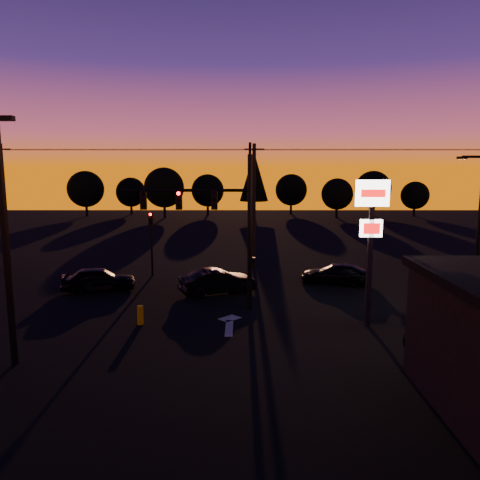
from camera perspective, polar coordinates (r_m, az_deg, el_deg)
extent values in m
plane|color=black|center=(21.06, -2.79, -11.60)|extent=(120.00, 120.00, 0.00)
cube|color=beige|center=(21.98, -1.34, -10.68)|extent=(0.35, 2.20, 0.01)
cube|color=beige|center=(23.31, -1.25, -9.53)|extent=(1.20, 1.20, 0.01)
cylinder|color=black|center=(23.94, 1.19, 0.81)|extent=(0.24, 0.24, 8.00)
cylinder|color=black|center=(23.71, 1.23, 10.91)|extent=(0.14, 0.52, 0.76)
cylinder|color=black|center=(23.89, -6.65, 6.04)|extent=(6.50, 0.16, 0.16)
cube|color=black|center=(23.79, -3.15, 4.86)|extent=(0.32, 0.22, 0.95)
sphere|color=black|center=(23.64, -3.17, 5.69)|extent=(0.18, 0.18, 0.18)
sphere|color=black|center=(23.66, -3.16, 4.96)|extent=(0.18, 0.18, 0.18)
sphere|color=black|center=(23.68, -3.16, 4.24)|extent=(0.18, 0.18, 0.18)
cube|color=black|center=(23.96, -7.46, 4.83)|extent=(0.32, 0.22, 0.95)
sphere|color=#FF0705|center=(23.81, -7.52, 5.65)|extent=(0.18, 0.18, 0.18)
sphere|color=black|center=(23.83, -7.51, 4.93)|extent=(0.18, 0.18, 0.18)
sphere|color=black|center=(23.85, -7.49, 4.21)|extent=(0.18, 0.18, 0.18)
cube|color=black|center=(24.26, -11.70, 4.77)|extent=(0.32, 0.22, 0.95)
sphere|color=black|center=(24.11, -11.78, 5.58)|extent=(0.18, 0.18, 0.18)
sphere|color=black|center=(24.13, -11.76, 4.87)|extent=(0.18, 0.18, 0.18)
sphere|color=black|center=(24.15, -11.74, 4.16)|extent=(0.18, 0.18, 0.18)
cube|color=black|center=(24.19, 1.61, -2.48)|extent=(0.22, 0.18, 0.28)
cylinder|color=black|center=(32.26, -10.71, -1.18)|extent=(0.14, 0.14, 3.60)
cube|color=black|center=(31.96, -10.82, 2.53)|extent=(0.30, 0.20, 0.90)
sphere|color=#FF0705|center=(31.81, -10.87, 3.08)|extent=(0.18, 0.18, 0.18)
sphere|color=black|center=(31.84, -10.86, 2.57)|extent=(0.18, 0.18, 0.18)
sphere|color=black|center=(31.87, -10.85, 2.07)|extent=(0.18, 0.18, 0.18)
cube|color=black|center=(18.97, -26.65, -0.78)|extent=(0.18, 0.18, 9.00)
cube|color=black|center=(18.66, -26.67, 13.12)|extent=(0.55, 0.30, 0.18)
cube|color=black|center=(22.42, 15.53, -2.16)|extent=(0.22, 0.22, 6.40)
cube|color=white|center=(22.05, 15.85, 5.52)|extent=(1.50, 0.25, 1.20)
cube|color=red|center=(21.92, 15.95, 5.49)|extent=(1.10, 0.02, 0.35)
cube|color=white|center=(22.20, 15.68, 1.39)|extent=(1.00, 0.22, 0.80)
cube|color=red|center=(22.07, 15.77, 1.35)|extent=(0.75, 0.02, 0.50)
cylinder|color=black|center=(28.54, 27.10, 1.14)|extent=(0.20, 0.20, 8.00)
cylinder|color=black|center=(28.07, 26.57, 9.06)|extent=(1.20, 0.14, 0.14)
cube|color=black|center=(27.81, 25.44, 9.05)|extent=(0.50, 0.22, 0.14)
plane|color=#FFB759|center=(27.81, 25.43, 8.88)|extent=(0.35, 0.35, 0.00)
cylinder|color=black|center=(37.86, -26.72, 3.63)|extent=(0.26, 0.26, 9.00)
cube|color=black|center=(37.77, -27.16, 9.82)|extent=(1.40, 0.10, 0.10)
cylinder|color=black|center=(33.83, 1.71, 4.05)|extent=(0.26, 0.26, 9.00)
cube|color=black|center=(33.73, 1.75, 11.01)|extent=(1.40, 0.10, 0.10)
cylinder|color=black|center=(34.07, -13.81, 10.65)|extent=(18.00, 0.02, 0.02)
cylinder|color=black|center=(34.66, -13.57, 10.71)|extent=(18.00, 0.02, 0.02)
cylinder|color=black|center=(35.24, -13.34, 10.61)|extent=(18.00, 0.02, 0.02)
cylinder|color=black|center=(34.58, 17.12, 10.49)|extent=(18.00, 0.02, 0.02)
cylinder|color=black|center=(35.16, 16.83, 10.55)|extent=(18.00, 0.02, 0.02)
cylinder|color=black|center=(35.73, 16.55, 10.45)|extent=(18.00, 0.02, 0.02)
cube|color=black|center=(19.04, 25.25, -10.28)|extent=(2.20, 0.05, 1.60)
cylinder|color=#D6AA00|center=(22.86, -12.05, -8.93)|extent=(0.30, 0.30, 0.90)
cylinder|color=black|center=(73.70, -18.18, 3.40)|extent=(0.36, 0.36, 1.62)
sphere|color=black|center=(73.48, -18.30, 5.92)|extent=(5.36, 5.36, 5.36)
cylinder|color=black|center=(74.96, -13.09, 3.60)|extent=(0.36, 0.36, 1.38)
sphere|color=black|center=(74.77, -13.17, 5.70)|extent=(4.54, 4.54, 4.54)
cylinder|color=black|center=(68.90, -9.17, 3.42)|extent=(0.36, 0.36, 1.75)
sphere|color=black|center=(68.65, -9.24, 6.33)|extent=(5.77, 5.78, 5.78)
cylinder|color=black|center=(72.18, -3.94, 3.66)|extent=(0.36, 0.36, 1.50)
sphere|color=black|center=(71.96, -3.97, 6.04)|extent=(4.95, 4.95, 4.95)
cylinder|color=black|center=(69.00, 1.70, 3.80)|extent=(0.36, 0.36, 2.38)
cone|color=black|center=(68.74, 1.72, 7.75)|extent=(4.18, 4.18, 7.12)
cylinder|color=black|center=(74.42, 6.22, 3.79)|extent=(0.36, 0.36, 1.50)
sphere|color=black|center=(74.22, 6.26, 6.10)|extent=(4.95, 4.95, 4.95)
cylinder|color=black|center=(69.45, 11.69, 3.24)|extent=(0.36, 0.36, 1.38)
sphere|color=black|center=(69.24, 11.76, 5.50)|extent=(4.54, 4.54, 4.54)
cylinder|color=black|center=(73.76, 15.80, 3.51)|extent=(0.36, 0.36, 1.62)
sphere|color=black|center=(73.54, 15.91, 6.03)|extent=(5.36, 5.36, 5.36)
cylinder|color=black|center=(74.69, 20.44, 3.20)|extent=(0.36, 0.36, 1.25)
sphere|color=black|center=(74.50, 20.55, 5.12)|extent=(4.12, 4.12, 4.12)
imported|color=black|center=(29.27, -16.83, -4.60)|extent=(4.54, 2.61, 1.46)
imported|color=black|center=(27.50, -2.75, -5.07)|extent=(4.69, 3.16, 1.46)
imported|color=black|center=(30.41, 11.58, -4.06)|extent=(4.72, 3.03, 1.27)
imported|color=black|center=(19.52, 26.52, -12.18)|extent=(4.55, 5.20, 1.33)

